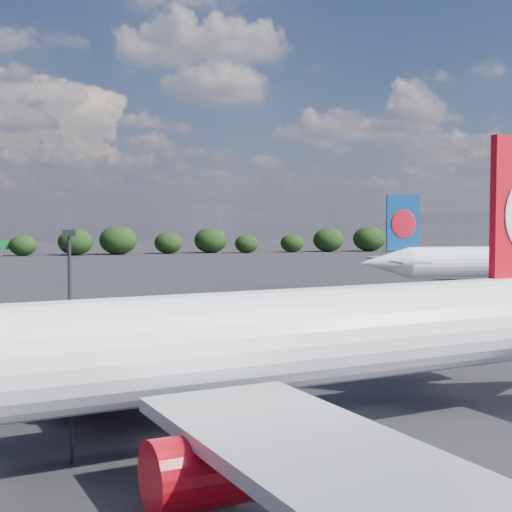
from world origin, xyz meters
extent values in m
plane|color=black|center=(0.00, 60.00, 0.00)|extent=(500.00, 500.00, 0.00)
cylinder|color=white|center=(11.01, -3.56, 4.80)|extent=(36.52, 13.67, 4.80)
cube|color=#9D9FA4|center=(29.23, 6.54, 5.18)|extent=(5.61, 6.65, 0.29)
cube|color=#9D9FA4|center=(12.23, -16.12, 3.26)|extent=(10.79, 20.14, 0.53)
cube|color=#9D9FA4|center=(6.06, 8.06, 3.26)|extent=(10.79, 20.14, 0.53)
cylinder|color=#BC0915|center=(9.19, -11.94, 2.02)|extent=(5.29, 3.70, 2.59)
cube|color=#9D9FA4|center=(9.19, -11.94, 2.69)|extent=(2.12, 0.80, 1.15)
cylinder|color=#BC0915|center=(5.39, 2.93, 2.02)|extent=(5.29, 3.70, 2.59)
cube|color=#9D9FA4|center=(5.39, 2.93, 2.69)|extent=(2.12, 0.80, 1.15)
cylinder|color=black|center=(13.58, -5.87, 1.44)|extent=(0.33, 0.33, 2.40)
cylinder|color=black|center=(13.58, -5.87, 0.53)|extent=(1.13, 0.68, 1.06)
cylinder|color=black|center=(14.60, -5.61, 0.53)|extent=(1.13, 0.68, 1.06)
cylinder|color=black|center=(12.16, -0.29, 1.44)|extent=(0.33, 0.33, 2.40)
cylinder|color=black|center=(12.16, -0.29, 0.53)|extent=(1.13, 0.68, 1.06)
cylinder|color=black|center=(13.18, -0.03, 0.53)|extent=(1.13, 0.68, 1.06)
cone|color=white|center=(44.94, 57.77, 4.39)|extent=(7.24, 4.75, 4.39)
cube|color=navy|center=(47.57, 57.63, 10.00)|extent=(4.84, 0.69, 7.89)
ellipsoid|color=red|center=(47.56, 57.37, 9.84)|extent=(3.69, 0.37, 4.03)
ellipsoid|color=red|center=(47.58, 57.90, 9.84)|extent=(3.69, 0.37, 4.03)
cube|color=#9D9FA4|center=(46.44, 52.86, 4.74)|extent=(4.22, 5.46, 0.26)
cube|color=#9D9FA4|center=(46.95, 62.50, 4.74)|extent=(4.22, 5.46, 0.26)
cube|color=#9D9FA4|center=(67.44, 68.00, 2.98)|extent=(6.62, 17.82, 0.48)
cylinder|color=black|center=(62.23, 54.22, 0.48)|extent=(0.98, 0.45, 0.96)
cylinder|color=black|center=(63.47, 59.43, 1.32)|extent=(0.26, 0.26, 2.19)
cylinder|color=black|center=(63.47, 59.43, 0.48)|extent=(0.98, 0.45, 0.96)
cylinder|color=black|center=(62.51, 59.48, 0.48)|extent=(0.98, 0.45, 0.96)
cylinder|color=black|center=(4.15, -4.44, 4.90)|extent=(0.16, 0.16, 9.80)
cube|color=black|center=(4.15, -4.44, 9.95)|extent=(0.55, 0.30, 0.28)
cube|color=#14662A|center=(-18.00, 176.00, 3.20)|extent=(6.00, 0.30, 2.60)
cylinder|color=gray|center=(-20.50, 176.00, 1.00)|extent=(0.20, 0.20, 2.00)
cylinder|color=gray|center=(-15.50, 176.00, 1.00)|extent=(0.20, 0.20, 2.00)
cube|color=yellow|center=(12.00, 182.00, 4.00)|extent=(5.00, 0.30, 3.00)
cylinder|color=gray|center=(12.00, 182.00, 1.25)|extent=(0.30, 0.30, 2.50)
ellipsoid|color=black|center=(-14.74, 176.41, 2.96)|extent=(7.69, 6.51, 5.92)
ellipsoid|color=black|center=(-0.26, 176.64, 3.84)|extent=(9.98, 8.45, 7.68)
ellipsoid|color=black|center=(11.96, 178.11, 4.24)|extent=(11.02, 9.33, 8.48)
ellipsoid|color=black|center=(26.97, 180.38, 3.29)|extent=(8.55, 7.23, 6.57)
ellipsoid|color=black|center=(40.19, 181.99, 3.95)|extent=(10.26, 8.68, 7.90)
ellipsoid|color=black|center=(50.91, 179.09, 2.83)|extent=(7.37, 6.24, 5.67)
ellipsoid|color=black|center=(66.00, 180.82, 2.91)|extent=(7.56, 6.39, 5.81)
ellipsoid|color=black|center=(78.22, 181.47, 3.81)|extent=(9.89, 8.37, 7.61)
ellipsoid|color=black|center=(91.93, 181.04, 4.06)|extent=(10.56, 8.94, 8.12)
ellipsoid|color=black|center=(103.83, 178.38, 3.50)|extent=(9.10, 7.70, 7.00)
camera|label=1|loc=(5.20, -35.58, 10.56)|focal=50.00mm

